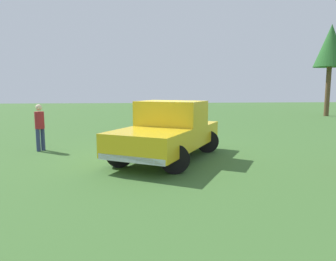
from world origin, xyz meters
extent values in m
plane|color=#3D662D|center=(0.00, 0.00, 0.00)|extent=(80.00, 80.00, 0.00)
cylinder|color=black|center=(-0.03, 2.47, 0.39)|extent=(0.77, 0.22, 0.77)
cylinder|color=black|center=(1.43, 1.66, 0.39)|extent=(0.77, 0.22, 0.77)
cylinder|color=black|center=(-1.47, -0.11, 0.39)|extent=(0.77, 0.22, 0.77)
cylinder|color=black|center=(-0.01, -0.93, 0.39)|extent=(0.77, 0.22, 0.77)
cube|color=gold|center=(0.66, 1.98, 0.73)|extent=(2.62, 2.58, 0.64)
cube|color=gold|center=(-0.15, 0.53, 1.11)|extent=(2.44, 2.25, 1.40)
cube|color=slate|center=(-0.15, 0.53, 1.55)|extent=(2.20, 1.98, 0.48)
cube|color=gold|center=(-0.61, -0.28, 0.71)|extent=(2.80, 2.90, 0.60)
cube|color=silver|center=(1.08, 2.74, 0.47)|extent=(1.71, 1.03, 0.16)
cylinder|color=navy|center=(4.42, -0.85, 0.40)|extent=(0.14, 0.14, 0.80)
cylinder|color=navy|center=(4.31, -1.02, 0.40)|extent=(0.14, 0.14, 0.80)
cylinder|color=maroon|center=(4.36, -0.94, 1.10)|extent=(0.44, 0.44, 0.60)
sphere|color=beige|center=(4.36, -0.94, 1.54)|extent=(0.22, 0.22, 0.22)
cylinder|color=brown|center=(-14.62, -13.70, 2.00)|extent=(0.38, 0.38, 3.99)
cone|color=#286028|center=(-14.62, -13.70, 5.68)|extent=(2.51, 2.51, 3.37)
camera|label=1|loc=(0.90, 10.14, 2.16)|focal=32.64mm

